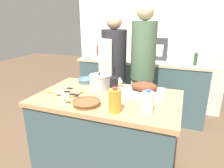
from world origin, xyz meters
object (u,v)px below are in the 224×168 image
at_px(condiment_bottle_short, 195,59).
at_px(person_cook_guest, 143,67).
at_px(knife_bread, 66,88).
at_px(wine_glass_left, 64,95).
at_px(knife_chef, 68,94).
at_px(condiment_bottle_tall, 98,51).
at_px(person_cook_aproned, 114,71).
at_px(stand_mixer, 161,51).
at_px(roasting_pan, 144,90).
at_px(mixing_bowl, 86,80).
at_px(wicker_basket, 86,103).
at_px(wine_bottle_green, 114,84).
at_px(cutting_board, 64,92).
at_px(stock_pot, 100,82).
at_px(knife_paring, 63,92).
at_px(milk_jug, 148,102).
at_px(wine_glass_right, 120,80).
at_px(juice_jug, 115,101).

xyz_separation_m(condiment_bottle_short, person_cook_guest, (-0.63, -0.54, -0.04)).
distance_m(knife_bread, condiment_bottle_short, 1.85).
height_order(wine_glass_left, condiment_bottle_short, condiment_bottle_short).
height_order(knife_chef, condiment_bottle_tall, condiment_bottle_tall).
xyz_separation_m(knife_chef, knife_bread, (-0.11, 0.13, 0.00)).
bearing_deg(person_cook_aproned, stand_mixer, 87.04).
distance_m(roasting_pan, mixing_bowl, 0.69).
xyz_separation_m(wicker_basket, wine_bottle_green, (0.13, 0.30, 0.08)).
distance_m(knife_bread, condiment_bottle_tall, 1.73).
distance_m(cutting_board, knife_chef, 0.11).
distance_m(stock_pot, knife_paring, 0.37).
bearing_deg(stock_pot, person_cook_guest, 67.38).
height_order(stock_pot, milk_jug, milk_jug).
bearing_deg(wicker_basket, wine_glass_right, 77.08).
bearing_deg(stock_pot, milk_jug, -33.72).
height_order(stock_pot, wine_glass_right, stock_pot).
bearing_deg(roasting_pan, condiment_bottle_tall, 126.70).
xyz_separation_m(juice_jug, stand_mixer, (0.10, 1.91, 0.10)).
xyz_separation_m(cutting_board, person_cook_aproned, (0.19, 0.87, 0.01)).
distance_m(wicker_basket, person_cook_guest, 1.12).
distance_m(wine_glass_left, knife_paring, 0.26).
bearing_deg(juice_jug, condiment_bottle_short, 70.37).
distance_m(roasting_pan, condiment_bottle_short, 1.33).
height_order(juice_jug, wine_bottle_green, wine_bottle_green).
distance_m(mixing_bowl, stand_mixer, 1.50).
distance_m(knife_chef, stand_mixer, 1.87).
bearing_deg(stand_mixer, juice_jug, -92.95).
bearing_deg(wine_bottle_green, stand_mixer, 81.81).
xyz_separation_m(roasting_pan, wine_bottle_green, (-0.26, -0.09, 0.06)).
height_order(juice_jug, knife_paring, juice_jug).
bearing_deg(condiment_bottle_tall, roasting_pan, -53.30).
height_order(stand_mixer, condiment_bottle_short, stand_mixer).
bearing_deg(cutting_board, condiment_bottle_short, 50.67).
bearing_deg(roasting_pan, milk_jug, -74.50).
distance_m(mixing_bowl, milk_jug, 0.92).
bearing_deg(person_cook_guest, mixing_bowl, -130.15).
bearing_deg(knife_paring, knife_chef, -24.32).
xyz_separation_m(knife_bread, stand_mixer, (0.72, 1.62, 0.17)).
height_order(roasting_pan, knife_paring, roasting_pan).
height_order(stand_mixer, person_cook_guest, person_cook_guest).
bearing_deg(knife_bread, juice_jug, -24.86).
xyz_separation_m(milk_jug, person_cook_guest, (-0.26, 1.06, 0.01)).
height_order(stock_pot, juice_jug, juice_jug).
distance_m(mixing_bowl, juice_jug, 0.78).
bearing_deg(knife_paring, knife_bread, 105.85).
distance_m(roasting_pan, wicker_basket, 0.56).
distance_m(knife_chef, condiment_bottle_tall, 1.89).
bearing_deg(person_cook_aproned, knife_chef, -67.83).
bearing_deg(juice_jug, condiment_bottle_tall, 117.29).
distance_m(roasting_pan, knife_chef, 0.70).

